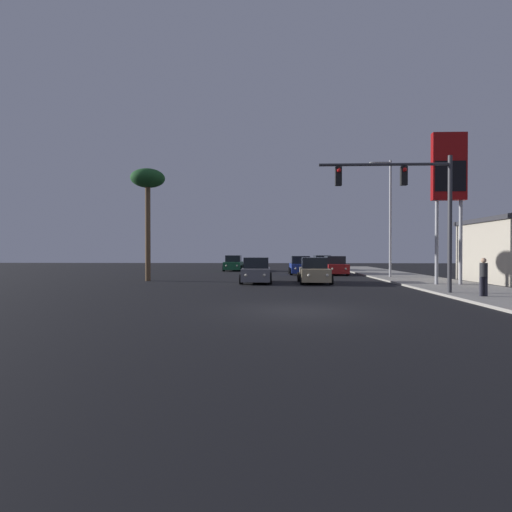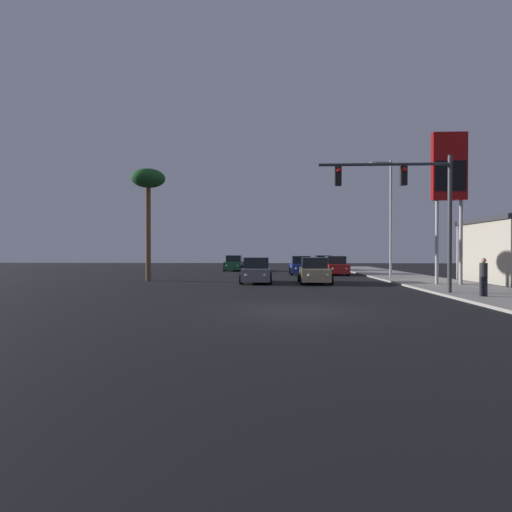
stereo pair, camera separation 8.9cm
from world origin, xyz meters
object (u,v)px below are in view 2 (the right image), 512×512
(car_grey, at_px, (256,271))
(gas_station_sign, at_px, (449,175))
(palm_tree_near, at_px, (148,184))
(car_silver, at_px, (323,264))
(pedestrian_on_sidewalk, at_px, (483,275))
(car_red, at_px, (336,266))
(car_green, at_px, (234,264))
(traffic_light_mast, at_px, (413,197))
(car_blue, at_px, (301,266))
(street_lamp, at_px, (389,212))
(car_tan, at_px, (314,271))

(car_grey, xyz_separation_m, gas_station_sign, (11.54, -2.33, 5.86))
(car_grey, xyz_separation_m, palm_tree_near, (-7.75, 1.49, 6.11))
(car_silver, distance_m, pedestrian_on_sidewalk, 26.21)
(car_red, xyz_separation_m, pedestrian_on_sidewalk, (3.48, -18.47, 0.27))
(car_red, xyz_separation_m, gas_station_sign, (4.79, -12.04, 5.86))
(car_red, bearing_deg, palm_tree_near, 28.87)
(car_green, xyz_separation_m, gas_station_sign, (14.65, -19.16, 5.86))
(car_red, height_order, pedestrian_on_sidewalk, pedestrian_on_sidewalk)
(palm_tree_near, bearing_deg, traffic_light_mast, -29.30)
(car_blue, relative_size, traffic_light_mast, 0.66)
(traffic_light_mast, xyz_separation_m, palm_tree_near, (-15.47, 8.68, 2.20))
(gas_station_sign, bearing_deg, car_red, 111.72)
(gas_station_sign, distance_m, palm_tree_near, 19.66)
(car_red, bearing_deg, pedestrian_on_sidewalk, 99.98)
(gas_station_sign, relative_size, palm_tree_near, 1.13)
(car_grey, height_order, pedestrian_on_sidewalk, pedestrian_on_sidewalk)
(car_silver, bearing_deg, car_blue, 65.51)
(street_lamp, height_order, palm_tree_near, street_lamp)
(car_silver, relative_size, palm_tree_near, 0.55)
(car_red, height_order, car_grey, same)
(car_tan, xyz_separation_m, gas_station_sign, (7.71, -2.32, 5.86))
(traffic_light_mast, bearing_deg, car_grey, 137.03)
(street_lamp, distance_m, gas_station_sign, 7.36)
(car_blue, bearing_deg, traffic_light_mast, 103.04)
(traffic_light_mast, relative_size, palm_tree_near, 0.82)
(car_silver, relative_size, traffic_light_mast, 0.67)
(car_red, height_order, car_blue, same)
(car_silver, bearing_deg, traffic_light_mast, 90.52)
(car_red, relative_size, car_silver, 0.99)
(car_silver, distance_m, gas_station_sign, 20.98)
(car_green, height_order, pedestrian_on_sidewalk, pedestrian_on_sidewalk)
(car_grey, bearing_deg, car_green, -79.87)
(car_silver, bearing_deg, car_red, 89.33)
(car_grey, height_order, traffic_light_mast, traffic_light_mast)
(car_tan, height_order, street_lamp, street_lamp)
(car_grey, distance_m, street_lamp, 11.93)
(car_red, relative_size, palm_tree_near, 0.54)
(street_lamp, relative_size, palm_tree_near, 1.13)
(palm_tree_near, bearing_deg, car_grey, -10.87)
(pedestrian_on_sidewalk, bearing_deg, car_green, 117.52)
(traffic_light_mast, height_order, pedestrian_on_sidewalk, traffic_light_mast)
(car_blue, height_order, traffic_light_mast, traffic_light_mast)
(street_lamp, bearing_deg, traffic_light_mast, -101.09)
(car_silver, xyz_separation_m, street_lamp, (3.53, -12.46, 4.36))
(car_tan, bearing_deg, gas_station_sign, 165.36)
(traffic_light_mast, xyz_separation_m, street_lamp, (2.33, 11.91, 0.45))
(car_blue, bearing_deg, pedestrian_on_sidewalk, 108.99)
(car_green, xyz_separation_m, pedestrian_on_sidewalk, (13.33, -25.59, 0.27))
(car_red, bearing_deg, car_tan, 72.62)
(car_red, relative_size, street_lamp, 0.48)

